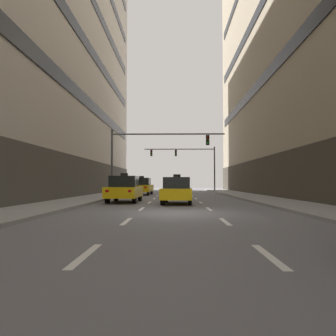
{
  "coord_description": "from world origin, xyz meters",
  "views": [
    {
      "loc": [
        -0.04,
        -13.86,
        1.32
      ],
      "look_at": [
        -0.52,
        10.21,
        2.36
      ],
      "focal_mm": 34.57,
      "sensor_mm": 36.0,
      "label": 1
    }
  ],
  "objects_px": {
    "taxi_driving_0": "(142,186)",
    "taxi_driving_1": "(125,189)",
    "traffic_signal_0": "(149,148)",
    "traffic_signal_1": "(189,158)",
    "taxi_driving_3": "(177,191)",
    "taxi_driving_2": "(175,186)"
  },
  "relations": [
    {
      "from": "traffic_signal_0",
      "to": "traffic_signal_1",
      "type": "height_order",
      "value": "traffic_signal_1"
    },
    {
      "from": "taxi_driving_1",
      "to": "traffic_signal_0",
      "type": "relative_size",
      "value": 0.47
    },
    {
      "from": "taxi_driving_3",
      "to": "taxi_driving_0",
      "type": "bearing_deg",
      "value": 104.66
    },
    {
      "from": "taxi_driving_3",
      "to": "traffic_signal_1",
      "type": "height_order",
      "value": "traffic_signal_1"
    },
    {
      "from": "taxi_driving_1",
      "to": "traffic_signal_0",
      "type": "distance_m",
      "value": 7.04
    },
    {
      "from": "taxi_driving_1",
      "to": "taxi_driving_2",
      "type": "xyz_separation_m",
      "value": [
        3.28,
        20.43,
        -0.05
      ]
    },
    {
      "from": "taxi_driving_0",
      "to": "taxi_driving_1",
      "type": "relative_size",
      "value": 1.03
    },
    {
      "from": "taxi_driving_0",
      "to": "taxi_driving_3",
      "type": "height_order",
      "value": "taxi_driving_0"
    },
    {
      "from": "taxi_driving_0",
      "to": "taxi_driving_3",
      "type": "bearing_deg",
      "value": -75.34
    },
    {
      "from": "taxi_driving_1",
      "to": "traffic_signal_0",
      "type": "height_order",
      "value": "traffic_signal_0"
    },
    {
      "from": "taxi_driving_0",
      "to": "traffic_signal_0",
      "type": "height_order",
      "value": "traffic_signal_0"
    },
    {
      "from": "taxi_driving_0",
      "to": "traffic_signal_0",
      "type": "bearing_deg",
      "value": -78.39
    },
    {
      "from": "traffic_signal_0",
      "to": "traffic_signal_1",
      "type": "xyz_separation_m",
      "value": [
        4.09,
        16.3,
        0.36
      ]
    },
    {
      "from": "taxi_driving_1",
      "to": "taxi_driving_2",
      "type": "relative_size",
      "value": 1.05
    },
    {
      "from": "taxi_driving_0",
      "to": "taxi_driving_2",
      "type": "bearing_deg",
      "value": 68.38
    },
    {
      "from": "taxi_driving_2",
      "to": "taxi_driving_1",
      "type": "bearing_deg",
      "value": -99.11
    },
    {
      "from": "taxi_driving_2",
      "to": "taxi_driving_0",
      "type": "bearing_deg",
      "value": -111.62
    },
    {
      "from": "taxi_driving_3",
      "to": "traffic_signal_0",
      "type": "distance_m",
      "value": 8.6
    },
    {
      "from": "traffic_signal_1",
      "to": "taxi_driving_2",
      "type": "bearing_deg",
      "value": -134.07
    },
    {
      "from": "taxi_driving_0",
      "to": "traffic_signal_1",
      "type": "height_order",
      "value": "traffic_signal_1"
    },
    {
      "from": "traffic_signal_0",
      "to": "traffic_signal_1",
      "type": "relative_size",
      "value": 1.01
    },
    {
      "from": "taxi_driving_2",
      "to": "taxi_driving_3",
      "type": "height_order",
      "value": "taxi_driving_2"
    }
  ]
}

